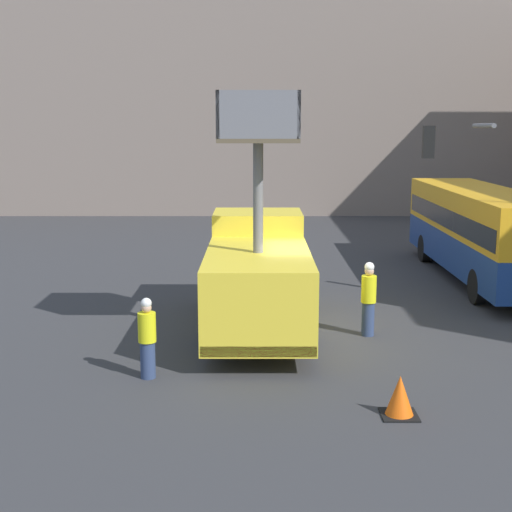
{
  "coord_description": "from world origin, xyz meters",
  "views": [
    {
      "loc": [
        -1.45,
        -17.65,
        5.27
      ],
      "look_at": [
        -1.4,
        1.23,
        1.82
      ],
      "focal_mm": 50.0,
      "sensor_mm": 36.0,
      "label": 1
    }
  ],
  "objects_px": {
    "road_worker_directing": "(367,299)",
    "traffic_light_pole": "(492,180)",
    "road_worker_near_truck": "(145,339)",
    "traffic_cone_near_truck": "(398,397)",
    "utility_truck": "(256,272)",
    "city_bus": "(478,227)"
  },
  "relations": [
    {
      "from": "utility_truck",
      "to": "road_worker_directing",
      "type": "relative_size",
      "value": 3.68
    },
    {
      "from": "road_worker_directing",
      "to": "traffic_light_pole",
      "type": "bearing_deg",
      "value": -61.66
    },
    {
      "from": "road_worker_directing",
      "to": "utility_truck",
      "type": "bearing_deg",
      "value": 75.74
    },
    {
      "from": "utility_truck",
      "to": "traffic_cone_near_truck",
      "type": "distance_m",
      "value": 6.32
    },
    {
      "from": "traffic_cone_near_truck",
      "to": "road_worker_directing",
      "type": "bearing_deg",
      "value": 87.7
    },
    {
      "from": "utility_truck",
      "to": "road_worker_directing",
      "type": "distance_m",
      "value": 2.91
    },
    {
      "from": "city_bus",
      "to": "traffic_cone_near_truck",
      "type": "bearing_deg",
      "value": 175.77
    },
    {
      "from": "city_bus",
      "to": "traffic_light_pole",
      "type": "bearing_deg",
      "value": -175.02
    },
    {
      "from": "utility_truck",
      "to": "road_worker_near_truck",
      "type": "distance_m",
      "value": 4.37
    },
    {
      "from": "city_bus",
      "to": "road_worker_near_truck",
      "type": "distance_m",
      "value": 14.04
    },
    {
      "from": "traffic_light_pole",
      "to": "road_worker_directing",
      "type": "bearing_deg",
      "value": -147.84
    },
    {
      "from": "utility_truck",
      "to": "traffic_light_pole",
      "type": "bearing_deg",
      "value": 15.79
    },
    {
      "from": "utility_truck",
      "to": "city_bus",
      "type": "bearing_deg",
      "value": 38.85
    },
    {
      "from": "road_worker_near_truck",
      "to": "road_worker_directing",
      "type": "distance_m",
      "value": 6.01
    },
    {
      "from": "road_worker_near_truck",
      "to": "traffic_cone_near_truck",
      "type": "bearing_deg",
      "value": 31.23
    },
    {
      "from": "traffic_light_pole",
      "to": "road_worker_directing",
      "type": "height_order",
      "value": "traffic_light_pole"
    },
    {
      "from": "utility_truck",
      "to": "traffic_light_pole",
      "type": "height_order",
      "value": "utility_truck"
    },
    {
      "from": "utility_truck",
      "to": "road_worker_near_truck",
      "type": "relative_size",
      "value": 4.02
    },
    {
      "from": "road_worker_near_truck",
      "to": "road_worker_directing",
      "type": "xyz_separation_m",
      "value": [
        5.14,
        3.11,
        0.1
      ]
    },
    {
      "from": "road_worker_near_truck",
      "to": "road_worker_directing",
      "type": "relative_size",
      "value": 0.92
    },
    {
      "from": "road_worker_near_truck",
      "to": "road_worker_directing",
      "type": "height_order",
      "value": "road_worker_directing"
    },
    {
      "from": "utility_truck",
      "to": "traffic_light_pole",
      "type": "relative_size",
      "value": 1.26
    }
  ]
}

